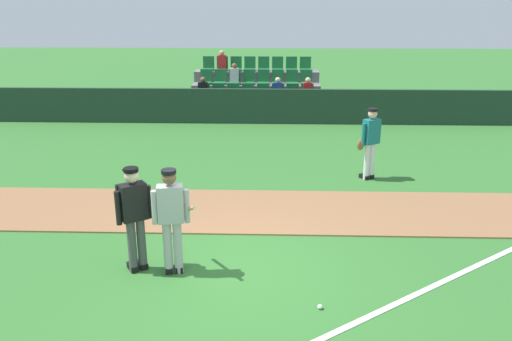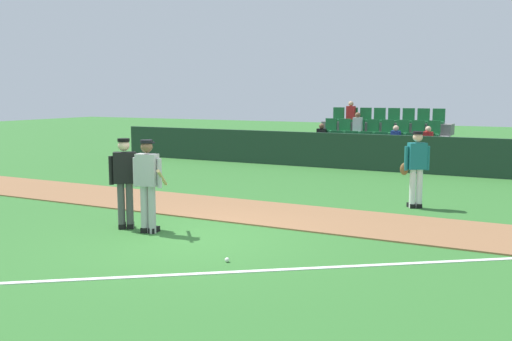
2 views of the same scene
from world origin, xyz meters
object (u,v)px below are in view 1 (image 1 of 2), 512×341
Objects in this scene: umpire_home_plate at (134,213)px; runner_teal_jersey at (370,141)px; baseball at (320,307)px; batter_grey_jersey at (172,217)px.

runner_teal_jersey is at bearing 45.74° from umpire_home_plate.
umpire_home_plate is 23.78× the size of baseball.
umpire_home_plate is 6.50m from runner_teal_jersey.
batter_grey_jersey and runner_teal_jersey have the same top height.
umpire_home_plate is 1.00× the size of runner_teal_jersey.
baseball is at bearing -20.01° from umpire_home_plate.
baseball is at bearing -106.14° from runner_teal_jersey.
runner_teal_jersey is at bearing 73.86° from baseball.
batter_grey_jersey is at bearing 156.71° from baseball.
batter_grey_jersey is 0.62m from umpire_home_plate.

